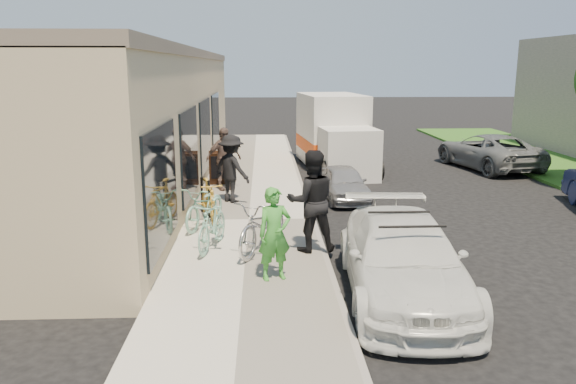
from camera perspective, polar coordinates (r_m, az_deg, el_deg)
name	(u,v)px	position (r m, az deg, el deg)	size (l,w,h in m)	color
ground	(351,268)	(10.78, 6.39, -7.65)	(120.00, 120.00, 0.00)	black
sidewalk	(249,222)	(13.50, -4.01, -3.08)	(3.00, 34.00, 0.15)	#B9B3A6
curb	(313,222)	(13.55, 2.57, -3.05)	(0.12, 34.00, 0.13)	gray
storefront	(149,118)	(18.40, -13.96, 7.29)	(3.60, 20.00, 4.22)	#C9B28B
bike_rack	(205,193)	(13.85, -8.39, -0.11)	(0.29, 0.60, 0.91)	black
sandwich_board	(219,168)	(17.45, -7.02, 2.45)	(0.67, 0.67, 1.01)	black
sedan_white	(403,259)	(9.42, 11.56, -6.64)	(2.14, 4.64, 1.35)	silver
sedan_silver	(343,183)	(16.01, 5.66, 0.92)	(1.15, 2.87, 0.98)	gray
moving_truck	(334,136)	(21.03, 4.72, 5.71)	(2.59, 5.68, 2.70)	silver
far_car_gray	(488,151)	(22.14, 19.63, 3.93)	(2.16, 4.68, 1.30)	#5C5F61
tandem_bike	(263,224)	(11.06, -2.52, -3.31)	(0.71, 2.05, 1.07)	silver
woman_rider	(275,234)	(9.53, -1.38, -4.28)	(0.59, 0.38, 1.61)	green
man_standing	(311,201)	(10.97, 2.39, -0.92)	(0.98, 0.76, 2.01)	black
cruiser_bike_a	(212,224)	(11.29, -7.73, -3.29)	(0.47, 1.66, 1.00)	#7DBAA1
cruiser_bike_b	(205,206)	(12.87, -8.43, -1.42)	(0.63, 1.81, 0.95)	#7DBAA1
cruiser_bike_c	(209,202)	(13.13, -8.02, -0.98)	(0.48, 1.70, 1.02)	gold
bystander_a	(232,169)	(15.07, -5.75, 2.38)	(1.17, 0.67, 1.81)	black
bystander_b	(224,159)	(16.61, -6.55, 3.38)	(1.08, 0.45, 1.85)	brown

